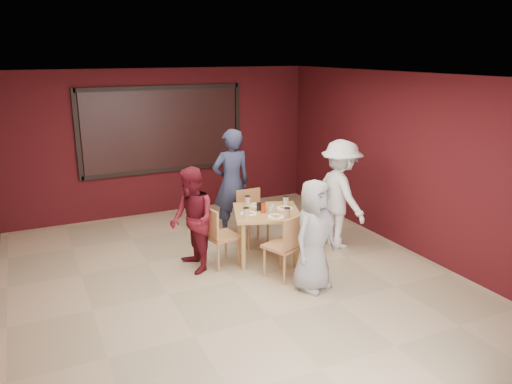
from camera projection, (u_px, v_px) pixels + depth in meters
name	position (u px, v px, depth m)	size (l,w,h in m)	color
floor	(234.00, 281.00, 7.00)	(7.00, 7.00, 0.00)	tan
window_blinds	(163.00, 130.00, 9.55)	(3.00, 0.02, 1.50)	black
dining_table	(267.00, 217.00, 7.58)	(1.24, 1.24, 0.92)	#B08848
chair_front	(287.00, 243.00, 6.93)	(0.59, 0.59, 0.94)	#B47D46
chair_back	(251.00, 214.00, 8.26)	(0.44, 0.44, 0.90)	#B47D46
chair_left	(217.00, 233.00, 7.34)	(0.52, 0.52, 0.92)	#B47D46
chair_right	(308.00, 219.00, 8.02)	(0.56, 0.56, 0.89)	#B47D46
diner_front	(314.00, 235.00, 6.58)	(0.74, 0.48, 1.52)	#9B9B9B
diner_back	(231.00, 183.00, 8.47)	(0.68, 0.45, 1.87)	#2A304C
diner_left	(192.00, 220.00, 7.14)	(0.75, 0.58, 1.54)	maroon
diner_right	(340.00, 194.00, 8.02)	(1.14, 0.66, 1.77)	white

